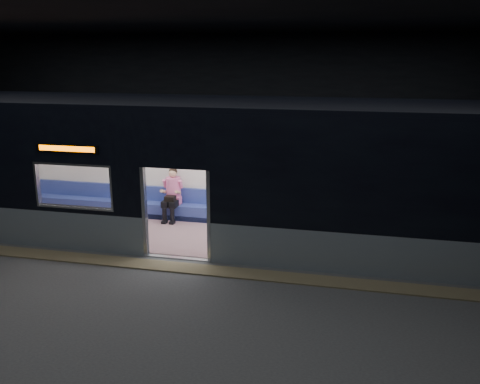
% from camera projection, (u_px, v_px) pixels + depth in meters
% --- Properties ---
extents(station_floor, '(24.00, 14.00, 0.01)m').
position_uv_depth(station_floor, '(161.00, 278.00, 10.29)').
color(station_floor, '#47494C').
rests_on(station_floor, ground).
extents(station_envelope, '(24.00, 14.00, 5.00)m').
position_uv_depth(station_envelope, '(152.00, 95.00, 9.31)').
color(station_envelope, black).
rests_on(station_envelope, station_floor).
extents(tactile_strip, '(22.80, 0.50, 0.03)m').
position_uv_depth(tactile_strip, '(170.00, 267.00, 10.80)').
color(tactile_strip, '#8C7F59').
rests_on(tactile_strip, station_floor).
extents(metro_car, '(18.00, 3.04, 3.35)m').
position_uv_depth(metro_car, '(196.00, 163.00, 12.19)').
color(metro_car, gray).
rests_on(metro_car, station_floor).
extents(passenger, '(0.45, 0.74, 1.41)m').
position_uv_depth(passenger, '(173.00, 191.00, 13.62)').
color(passenger, black).
rests_on(passenger, metro_car).
extents(handbag, '(0.30, 0.27, 0.13)m').
position_uv_depth(handbag, '(170.00, 199.00, 13.43)').
color(handbag, black).
rests_on(handbag, passenger).
extents(transit_map, '(0.96, 0.03, 0.62)m').
position_uv_depth(transit_map, '(284.00, 171.00, 13.11)').
color(transit_map, white).
rests_on(transit_map, metro_car).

